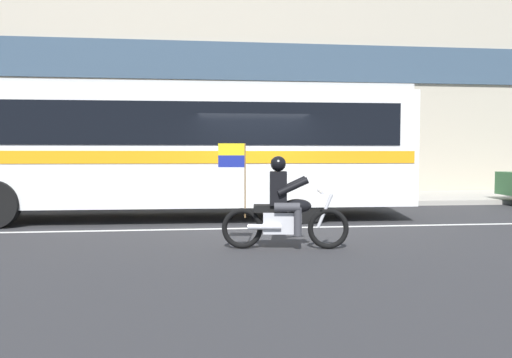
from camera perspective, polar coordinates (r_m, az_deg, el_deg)
ground_plane at (r=10.65m, az=-0.28°, el=-5.55°), size 60.00×60.00×0.00m
sidewalk_curb at (r=15.69m, az=-2.21°, el=-2.50°), size 28.00×3.80×0.15m
lane_center_stripe at (r=10.06m, az=0.08°, el=-6.04°), size 26.60×0.14×0.01m
office_building_facade at (r=18.76m, az=-2.78°, el=20.50°), size 28.00×0.89×14.42m
transit_bus at (r=11.71m, az=-10.65°, el=4.42°), size 11.74×2.82×3.22m
motorcycle_with_rider at (r=7.83m, az=3.42°, el=-3.75°), size 2.18×0.67×1.78m
fire_hydrant at (r=14.80m, az=-18.90°, el=-1.27°), size 0.22×0.30×0.75m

